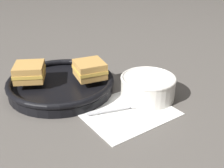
# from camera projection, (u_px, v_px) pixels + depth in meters

# --- Properties ---
(ground_plane) EXTENTS (4.00, 4.00, 0.00)m
(ground_plane) POSITION_uv_depth(u_px,v_px,m) (115.00, 98.00, 0.79)
(ground_plane) COLOR #56514C
(napkin) EXTENTS (0.24, 0.21, 0.00)m
(napkin) POSITION_uv_depth(u_px,v_px,m) (127.00, 111.00, 0.72)
(napkin) COLOR white
(napkin) RESTS_ON ground_plane
(soup_bowl) EXTENTS (0.15, 0.15, 0.07)m
(soup_bowl) POSITION_uv_depth(u_px,v_px,m) (148.00, 86.00, 0.77)
(soup_bowl) COLOR silver
(soup_bowl) RESTS_ON ground_plane
(spoon) EXTENTS (0.17, 0.05, 0.01)m
(spoon) POSITION_uv_depth(u_px,v_px,m) (131.00, 106.00, 0.73)
(spoon) COLOR silver
(spoon) RESTS_ON napkin
(skillet) EXTENTS (0.31, 0.31, 0.04)m
(skillet) POSITION_uv_depth(u_px,v_px,m) (61.00, 84.00, 0.82)
(skillet) COLOR black
(skillet) RESTS_ON ground_plane
(sandwich_near_left) EXTENTS (0.09, 0.10, 0.05)m
(sandwich_near_left) POSITION_uv_depth(u_px,v_px,m) (90.00, 69.00, 0.81)
(sandwich_near_left) COLOR #C18E47
(sandwich_near_left) RESTS_ON skillet
(sandwich_near_right) EXTENTS (0.11, 0.11, 0.05)m
(sandwich_near_right) POSITION_uv_depth(u_px,v_px,m) (29.00, 72.00, 0.79)
(sandwich_near_right) COLOR #C18E47
(sandwich_near_right) RESTS_ON skillet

